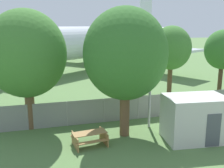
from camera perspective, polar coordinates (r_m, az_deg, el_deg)
name	(u,v)px	position (r m, az deg, el deg)	size (l,w,h in m)	color
perimeter_fence	(104,110)	(18.24, -1.78, -5.78)	(56.07, 0.07, 1.71)	gray
airplane	(102,41)	(41.43, -2.19, 9.25)	(34.00, 26.86, 13.23)	silver
portable_cabin	(195,118)	(16.17, 17.61, -7.11)	(3.71, 2.67, 2.64)	silver
picnic_bench_near_cabin	(90,137)	(15.08, -4.88, -11.44)	(2.04, 1.60, 0.76)	#A37A47
tree_near_hangar	(223,50)	(25.92, 22.97, 6.85)	(3.25, 3.25, 6.27)	#4C3823
tree_left_of_cabin	(26,54)	(17.16, -18.17, 6.21)	(4.99, 4.99, 7.65)	brown
tree_behind_benches	(171,48)	(22.06, 12.76, 7.58)	(3.25, 3.25, 6.61)	brown
tree_far_right	(125,54)	(15.24, 2.91, 6.48)	(4.91, 4.91, 7.72)	brown
light_mast	(151,68)	(16.84, 8.43, 3.56)	(0.44, 0.44, 6.37)	#99999E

